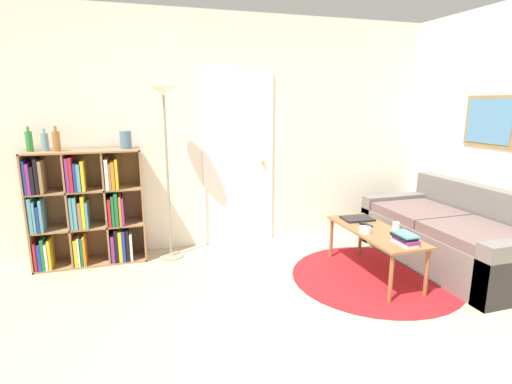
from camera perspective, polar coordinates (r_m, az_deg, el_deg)
ground_plane at (r=2.85m, az=11.01°, el=-22.85°), size 14.00×14.00×0.00m
wall_back at (r=4.64m, az=-2.83°, el=8.33°), size 7.77×0.11×2.60m
wall_right at (r=4.82m, az=30.69°, el=6.91°), size 0.08×5.44×2.60m
rug at (r=4.09m, az=16.67°, el=-11.47°), size 1.59×1.59×0.01m
bookshelf at (r=4.43m, az=-23.26°, el=-2.41°), size 1.09×0.34×1.18m
floor_lamp at (r=4.18m, az=-12.89°, el=9.58°), size 0.26×0.26×1.80m
couch at (r=4.63m, az=26.47°, el=-5.87°), size 0.93×1.85×0.79m
coffee_table at (r=3.99m, az=16.61°, el=-5.90°), size 0.44×1.13×0.46m
laptop at (r=4.27m, az=14.28°, el=-3.70°), size 0.31×0.23×0.02m
bowl at (r=3.86m, az=15.36°, el=-5.26°), size 0.11×0.11×0.05m
book_stack_on_table at (r=3.66m, az=20.51°, el=-6.28°), size 0.14×0.23×0.10m
cup at (r=3.96m, az=19.36°, el=-4.75°), size 0.07×0.07×0.09m
remote at (r=4.08m, az=15.43°, el=-4.54°), size 0.07×0.15×0.02m
bottle_left at (r=4.40m, az=-29.67°, el=6.33°), size 0.06×0.06×0.24m
bottle_middle at (r=4.38m, az=-27.92°, el=6.36°), size 0.07×0.07×0.21m
bottle_right at (r=4.31m, az=-26.62°, el=6.56°), size 0.07×0.07×0.24m
vase_on_shelf at (r=4.28m, az=-18.11°, el=7.10°), size 0.12×0.12×0.18m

